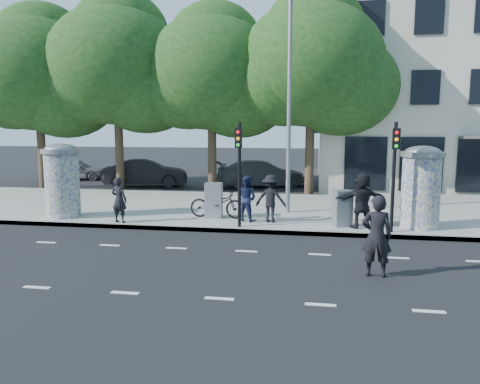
% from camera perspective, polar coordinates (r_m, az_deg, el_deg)
% --- Properties ---
extents(ground, '(120.00, 120.00, 0.00)m').
position_cam_1_polar(ground, '(11.67, -0.27, -9.06)').
color(ground, black).
rests_on(ground, ground).
extents(sidewalk, '(40.00, 8.00, 0.15)m').
position_cam_1_polar(sidewalk, '(18.88, 3.54, -2.16)').
color(sidewalk, gray).
rests_on(sidewalk, ground).
extents(curb, '(40.00, 0.10, 0.16)m').
position_cam_1_polar(curb, '(15.04, 2.00, -4.83)').
color(curb, slate).
rests_on(curb, ground).
extents(lane_dash_near, '(32.00, 0.12, 0.01)m').
position_cam_1_polar(lane_dash_near, '(9.62, -2.52, -12.86)').
color(lane_dash_near, silver).
rests_on(lane_dash_near, ground).
extents(lane_dash_far, '(32.00, 0.12, 0.01)m').
position_cam_1_polar(lane_dash_far, '(12.99, 0.77, -7.24)').
color(lane_dash_far, silver).
rests_on(lane_dash_far, ground).
extents(ad_column_left, '(1.36, 1.36, 2.65)m').
position_cam_1_polar(ad_column_left, '(18.05, -20.87, 1.53)').
color(ad_column_left, beige).
rests_on(ad_column_left, sidewalk).
extents(ad_column_right, '(1.36, 1.36, 2.65)m').
position_cam_1_polar(ad_column_right, '(16.15, 21.21, 0.79)').
color(ad_column_right, beige).
rests_on(ad_column_right, sidewalk).
extents(traffic_pole_near, '(0.22, 0.31, 3.40)m').
position_cam_1_polar(traffic_pole_near, '(15.03, -0.11, 3.49)').
color(traffic_pole_near, black).
rests_on(traffic_pole_near, sidewalk).
extents(traffic_pole_far, '(0.22, 0.31, 3.40)m').
position_cam_1_polar(traffic_pole_far, '(15.01, 18.30, 3.08)').
color(traffic_pole_far, black).
rests_on(traffic_pole_far, sidewalk).
extents(street_lamp, '(0.25, 0.93, 8.00)m').
position_cam_1_polar(street_lamp, '(17.70, 6.03, 12.46)').
color(street_lamp, slate).
rests_on(street_lamp, sidewalk).
extents(tree_far_left, '(7.20, 7.20, 9.26)m').
position_cam_1_polar(tree_far_left, '(27.93, -23.50, 13.12)').
color(tree_far_left, '#38281C').
rests_on(tree_far_left, ground).
extents(tree_mid_left, '(7.20, 7.20, 9.57)m').
position_cam_1_polar(tree_mid_left, '(25.85, -14.84, 14.66)').
color(tree_mid_left, '#38281C').
rests_on(tree_mid_left, ground).
extents(tree_near_left, '(6.80, 6.80, 8.97)m').
position_cam_1_polar(tree_near_left, '(24.43, -3.49, 14.28)').
color(tree_near_left, '#38281C').
rests_on(tree_near_left, ground).
extents(tree_center, '(7.00, 7.00, 9.30)m').
position_cam_1_polar(tree_center, '(23.46, 8.70, 15.07)').
color(tree_center, '#38281C').
rests_on(tree_center, ground).
extents(ped_b, '(0.63, 0.47, 1.56)m').
position_cam_1_polar(ped_b, '(16.44, -14.52, -0.94)').
color(ped_b, black).
rests_on(ped_b, sidewalk).
extents(ped_c, '(0.95, 0.85, 1.59)m').
position_cam_1_polar(ped_c, '(16.17, 0.77, -0.76)').
color(ped_c, '#1B2245').
rests_on(ped_c, sidewalk).
extents(ped_d, '(1.10, 0.70, 1.63)m').
position_cam_1_polar(ped_d, '(16.02, 3.77, -0.80)').
color(ped_d, black).
rests_on(ped_d, sidewalk).
extents(ped_f, '(1.78, 1.13, 1.81)m').
position_cam_1_polar(ped_f, '(15.56, 14.63, -0.97)').
color(ped_f, black).
rests_on(ped_f, sidewalk).
extents(man_road, '(0.70, 0.48, 1.89)m').
position_cam_1_polar(man_road, '(11.14, 16.31, -5.18)').
color(man_road, black).
rests_on(man_road, ground).
extents(bicycle, '(0.82, 2.05, 1.05)m').
position_cam_1_polar(bicycle, '(16.75, -2.80, -1.39)').
color(bicycle, black).
rests_on(bicycle, sidewalk).
extents(cabinet_left, '(0.62, 0.47, 1.26)m').
position_cam_1_polar(cabinet_left, '(16.81, -3.22, -1.01)').
color(cabinet_left, gray).
rests_on(cabinet_left, sidewalk).
extents(cabinet_right, '(0.68, 0.60, 1.19)m').
position_cam_1_polar(cabinet_right, '(15.70, 12.37, -1.97)').
color(cabinet_right, gray).
rests_on(cabinet_right, sidewalk).
extents(car_left, '(2.49, 4.24, 1.35)m').
position_cam_1_polar(car_left, '(31.52, -19.49, 2.64)').
color(car_left, '#5A5D62').
rests_on(car_left, ground).
extents(car_mid, '(2.79, 4.89, 1.53)m').
position_cam_1_polar(car_mid, '(26.90, -11.40, 2.26)').
color(car_mid, black).
rests_on(car_mid, ground).
extents(car_right, '(3.90, 5.50, 1.48)m').
position_cam_1_polar(car_right, '(26.48, 2.63, 2.27)').
color(car_right, '#585B5F').
rests_on(car_right, ground).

